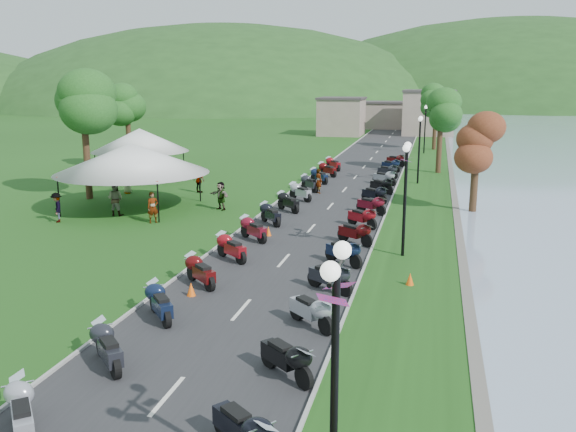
# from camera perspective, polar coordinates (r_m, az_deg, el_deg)

# --- Properties ---
(road) EXTENTS (7.00, 120.00, 0.02)m
(road) POSITION_cam_1_polar(r_m,az_deg,el_deg) (49.73, 6.33, 3.64)
(road) COLOR #2C2C2E
(road) RESTS_ON ground
(hills_backdrop) EXTENTS (360.00, 120.00, 76.00)m
(hills_backdrop) POSITION_cam_1_polar(r_m,az_deg,el_deg) (208.97, 12.12, 10.26)
(hills_backdrop) COLOR #285621
(hills_backdrop) RESTS_ON ground
(far_building) EXTENTS (18.00, 16.00, 5.00)m
(far_building) POSITION_cam_1_polar(r_m,az_deg,el_deg) (94.24, 8.74, 9.32)
(far_building) COLOR gray
(far_building) RESTS_ON ground
(moto_row_left) EXTENTS (2.60, 51.00, 1.10)m
(moto_row_left) POSITION_cam_1_polar(r_m,az_deg,el_deg) (29.87, -3.30, -1.29)
(moto_row_left) COLOR #331411
(moto_row_left) RESTS_ON ground
(moto_row_right) EXTENTS (2.60, 47.45, 1.10)m
(moto_row_right) POSITION_cam_1_polar(r_m,az_deg,el_deg) (34.42, 7.36, 0.50)
(moto_row_right) COLOR #331411
(moto_row_right) RESTS_ON ground
(streetlamp_near) EXTENTS (1.40, 1.40, 5.00)m
(streetlamp_near) POSITION_cam_1_polar(r_m,az_deg,el_deg) (10.78, 4.35, -16.44)
(streetlamp_near) COLOR black
(streetlamp_near) RESTS_ON ground
(vendor_tent_main) EXTENTS (6.19, 6.19, 4.00)m
(vendor_tent_main) POSITION_cam_1_polar(r_m,az_deg,el_deg) (38.21, -14.32, 3.63)
(vendor_tent_main) COLOR silver
(vendor_tent_main) RESTS_ON ground
(vendor_tent_side) EXTENTS (5.05, 5.05, 4.00)m
(vendor_tent_side) POSITION_cam_1_polar(r_m,az_deg,el_deg) (49.66, -13.62, 5.67)
(vendor_tent_side) COLOR silver
(vendor_tent_side) RESTS_ON ground
(tree_park_left) EXTENTS (3.71, 3.71, 10.31)m
(tree_park_left) POSITION_cam_1_polar(r_m,az_deg,el_deg) (41.97, -18.53, 8.48)
(tree_park_left) COLOR #276621
(tree_park_left) RESTS_ON ground
(tree_lakeside) EXTENTS (2.31, 2.31, 6.42)m
(tree_lakeside) POSITION_cam_1_polar(r_m,az_deg,el_deg) (37.71, 17.17, 5.20)
(tree_lakeside) COLOR #276621
(tree_lakeside) RESTS_ON ground
(pedestrian_a) EXTENTS (0.78, 0.76, 1.73)m
(pedestrian_a) POSITION_cam_1_polar(r_m,az_deg,el_deg) (34.45, -12.46, -0.63)
(pedestrian_a) COLOR slate
(pedestrian_a) RESTS_ON ground
(pedestrian_b) EXTENTS (0.97, 0.56, 1.96)m
(pedestrian_b) POSITION_cam_1_polar(r_m,az_deg,el_deg) (36.86, -15.76, 0.06)
(pedestrian_b) COLOR slate
(pedestrian_b) RESTS_ON ground
(pedestrian_c) EXTENTS (0.98, 1.13, 1.66)m
(pedestrian_c) POSITION_cam_1_polar(r_m,az_deg,el_deg) (36.15, -20.72, -0.53)
(pedestrian_c) COLOR slate
(pedestrian_c) RESTS_ON ground
(traffic_cone_near) EXTENTS (0.34, 0.34, 0.53)m
(traffic_cone_near) POSITION_cam_1_polar(r_m,az_deg,el_deg) (22.62, -9.06, -6.79)
(traffic_cone_near) COLOR #F2590C
(traffic_cone_near) RESTS_ON ground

